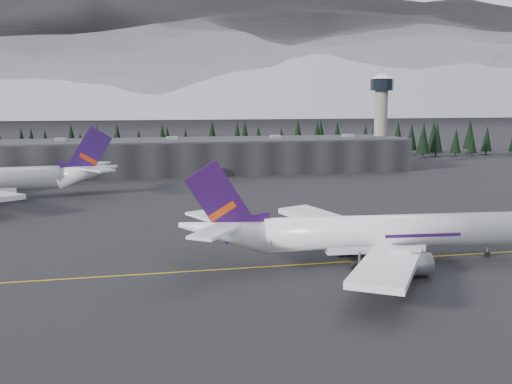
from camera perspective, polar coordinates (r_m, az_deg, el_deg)
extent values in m
plane|color=black|center=(97.94, 2.44, -7.05)|extent=(1400.00, 1400.00, 0.00)
cube|color=gold|center=(96.08, 2.73, -7.37)|extent=(400.00, 0.40, 0.02)
cube|color=black|center=(218.37, -5.71, 3.55)|extent=(160.00, 30.00, 12.00)
cube|color=#333335|center=(217.84, -5.74, 5.20)|extent=(160.00, 30.00, 0.60)
cylinder|color=gray|center=(240.42, 12.34, 6.29)|extent=(5.20, 5.20, 32.00)
cylinder|color=black|center=(240.22, 12.48, 10.41)|extent=(9.20, 9.20, 4.50)
cone|color=silver|center=(240.33, 12.51, 11.23)|extent=(10.00, 10.00, 2.00)
cube|color=black|center=(254.91, -6.63, 4.69)|extent=(360.00, 20.00, 15.00)
cylinder|color=white|center=(100.21, 13.25, -3.85)|extent=(43.82, 9.13, 5.67)
sphere|color=white|center=(109.69, 23.97, -3.28)|extent=(5.67, 5.67, 5.67)
cone|color=white|center=(93.98, -3.19, -3.94)|extent=(16.29, 6.92, 8.22)
cube|color=white|center=(112.42, 7.90, -3.06)|extent=(17.47, 27.32, 2.42)
cylinder|color=#919499|center=(109.58, 11.46, -4.34)|extent=(6.41, 4.07, 3.59)
cube|color=white|center=(85.37, 13.08, -7.18)|extent=(20.64, 26.40, 2.42)
cylinder|color=#919499|center=(92.49, 15.24, -7.02)|extent=(6.41, 4.07, 3.59)
cube|color=#290E41|center=(92.96, -3.51, -1.05)|extent=(11.98, 1.43, 14.08)
cube|color=#C13C0B|center=(93.24, -3.38, -1.91)|extent=(4.64, 0.90, 3.47)
cube|color=white|center=(99.11, -4.53, -2.48)|extent=(8.31, 11.22, 0.47)
cube|color=white|center=(88.04, -4.16, -3.97)|extent=(9.41, 10.98, 0.47)
cylinder|color=black|center=(108.63, 22.13, -5.33)|extent=(0.47, 0.47, 2.84)
cylinder|color=black|center=(102.97, 8.88, -5.52)|extent=(0.47, 0.47, 2.84)
cylinder|color=black|center=(95.12, 10.31, -6.80)|extent=(0.47, 0.47, 2.84)
cone|color=silver|center=(170.81, -16.48, 1.91)|extent=(18.38, 8.16, 9.22)
cube|color=#27104C|center=(170.25, -16.38, 3.72)|extent=(13.42, 1.91, 15.80)
cube|color=red|center=(170.40, -16.43, 3.19)|extent=(5.21, 1.12, 3.89)
cube|color=silver|center=(164.38, -15.70, 2.19)|extent=(10.71, 12.25, 0.53)
cube|color=silver|center=(177.02, -15.87, 2.66)|extent=(9.12, 12.60, 0.53)
imported|color=white|center=(192.67, -20.24, 0.71)|extent=(4.98, 6.32, 1.60)
imported|color=white|center=(203.64, -3.55, 1.66)|extent=(4.01, 1.68, 1.35)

